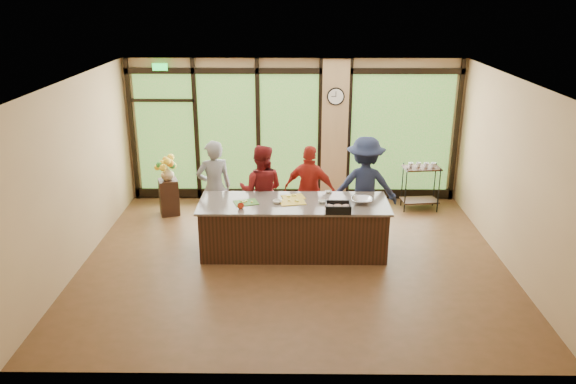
{
  "coord_description": "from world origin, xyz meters",
  "views": [
    {
      "loc": [
        -0.01,
        -8.53,
        4.29
      ],
      "look_at": [
        -0.1,
        0.4,
        1.07
      ],
      "focal_mm": 35.0,
      "sensor_mm": 36.0,
      "label": 1
    }
  ],
  "objects_px": {
    "cook_left": "(214,188)",
    "bar_cart": "(421,181)",
    "island_base": "(294,228)",
    "roasting_pan": "(338,209)",
    "flower_stand": "(169,197)",
    "cook_right": "(365,186)"
  },
  "relations": [
    {
      "from": "island_base",
      "to": "cook_left",
      "type": "relative_size",
      "value": 1.74
    },
    {
      "from": "cook_right",
      "to": "island_base",
      "type": "bearing_deg",
      "value": 36.28
    },
    {
      "from": "bar_cart",
      "to": "roasting_pan",
      "type": "bearing_deg",
      "value": -133.4
    },
    {
      "from": "bar_cart",
      "to": "cook_right",
      "type": "bearing_deg",
      "value": -142.34
    },
    {
      "from": "cook_left",
      "to": "island_base",
      "type": "bearing_deg",
      "value": 130.26
    },
    {
      "from": "cook_left",
      "to": "flower_stand",
      "type": "height_order",
      "value": "cook_left"
    },
    {
      "from": "cook_left",
      "to": "cook_right",
      "type": "height_order",
      "value": "cook_right"
    },
    {
      "from": "cook_left",
      "to": "bar_cart",
      "type": "distance_m",
      "value": 4.25
    },
    {
      "from": "cook_left",
      "to": "bar_cart",
      "type": "xyz_separation_m",
      "value": [
        4.05,
        1.26,
        -0.29
      ]
    },
    {
      "from": "island_base",
      "to": "roasting_pan",
      "type": "distance_m",
      "value": 0.97
    },
    {
      "from": "flower_stand",
      "to": "cook_left",
      "type": "bearing_deg",
      "value": -60.1
    },
    {
      "from": "roasting_pan",
      "to": "flower_stand",
      "type": "xyz_separation_m",
      "value": [
        -3.22,
        2.14,
        -0.59
      ]
    },
    {
      "from": "cook_left",
      "to": "roasting_pan",
      "type": "relative_size",
      "value": 4.41
    },
    {
      "from": "roasting_pan",
      "to": "bar_cart",
      "type": "height_order",
      "value": "bar_cart"
    },
    {
      "from": "cook_right",
      "to": "roasting_pan",
      "type": "distance_m",
      "value": 1.35
    },
    {
      "from": "bar_cart",
      "to": "island_base",
      "type": "bearing_deg",
      "value": -147.64
    },
    {
      "from": "cook_left",
      "to": "bar_cart",
      "type": "height_order",
      "value": "cook_left"
    },
    {
      "from": "island_base",
      "to": "cook_left",
      "type": "distance_m",
      "value": 1.72
    },
    {
      "from": "island_base",
      "to": "bar_cart",
      "type": "xyz_separation_m",
      "value": [
        2.6,
        2.06,
        0.16
      ]
    },
    {
      "from": "roasting_pan",
      "to": "flower_stand",
      "type": "height_order",
      "value": "roasting_pan"
    },
    {
      "from": "island_base",
      "to": "cook_right",
      "type": "height_order",
      "value": "cook_right"
    },
    {
      "from": "flower_stand",
      "to": "bar_cart",
      "type": "xyz_separation_m",
      "value": [
        5.11,
        0.34,
        0.24
      ]
    }
  ]
}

